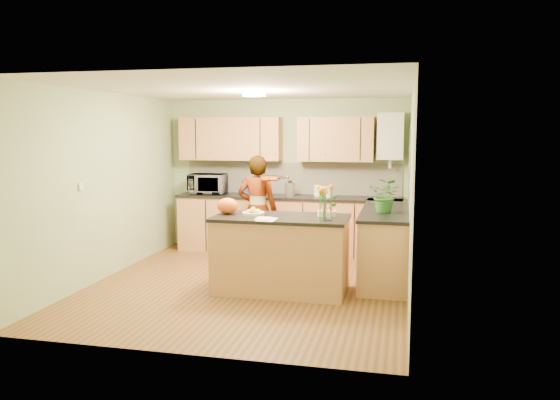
# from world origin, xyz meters

# --- Properties ---
(floor) EXTENTS (4.50, 4.50, 0.00)m
(floor) POSITION_xyz_m (0.00, 0.00, 0.00)
(floor) COLOR brown
(floor) RESTS_ON ground
(ceiling) EXTENTS (4.00, 4.50, 0.02)m
(ceiling) POSITION_xyz_m (0.00, 0.00, 2.50)
(ceiling) COLOR silver
(ceiling) RESTS_ON wall_back
(wall_back) EXTENTS (4.00, 0.02, 2.50)m
(wall_back) POSITION_xyz_m (0.00, 2.25, 1.25)
(wall_back) COLOR #89A173
(wall_back) RESTS_ON floor
(wall_front) EXTENTS (4.00, 0.02, 2.50)m
(wall_front) POSITION_xyz_m (0.00, -2.25, 1.25)
(wall_front) COLOR #89A173
(wall_front) RESTS_ON floor
(wall_left) EXTENTS (0.02, 4.50, 2.50)m
(wall_left) POSITION_xyz_m (-2.00, 0.00, 1.25)
(wall_left) COLOR #89A173
(wall_left) RESTS_ON floor
(wall_right) EXTENTS (0.02, 4.50, 2.50)m
(wall_right) POSITION_xyz_m (2.00, 0.00, 1.25)
(wall_right) COLOR #89A173
(wall_right) RESTS_ON floor
(back_counter) EXTENTS (3.64, 0.62, 0.94)m
(back_counter) POSITION_xyz_m (0.10, 1.95, 0.47)
(back_counter) COLOR #A16D40
(back_counter) RESTS_ON floor
(right_counter) EXTENTS (0.62, 2.24, 0.94)m
(right_counter) POSITION_xyz_m (1.70, 0.85, 0.47)
(right_counter) COLOR #A16D40
(right_counter) RESTS_ON floor
(splashback) EXTENTS (3.60, 0.02, 0.52)m
(splashback) POSITION_xyz_m (0.10, 2.23, 1.20)
(splashback) COLOR beige
(splashback) RESTS_ON back_counter
(upper_cabinets) EXTENTS (3.20, 0.34, 0.70)m
(upper_cabinets) POSITION_xyz_m (-0.18, 2.08, 1.85)
(upper_cabinets) COLOR #A16D40
(upper_cabinets) RESTS_ON wall_back
(boiler) EXTENTS (0.40, 0.30, 0.86)m
(boiler) POSITION_xyz_m (1.70, 2.09, 1.90)
(boiler) COLOR silver
(boiler) RESTS_ON wall_back
(window_right) EXTENTS (0.01, 1.30, 1.05)m
(window_right) POSITION_xyz_m (1.99, 0.60, 1.55)
(window_right) COLOR silver
(window_right) RESTS_ON wall_right
(light_switch) EXTENTS (0.02, 0.09, 0.09)m
(light_switch) POSITION_xyz_m (-1.99, -0.60, 1.30)
(light_switch) COLOR silver
(light_switch) RESTS_ON wall_left
(ceiling_lamp) EXTENTS (0.30, 0.30, 0.07)m
(ceiling_lamp) POSITION_xyz_m (0.00, 0.30, 2.46)
(ceiling_lamp) COLOR #FFEABF
(ceiling_lamp) RESTS_ON ceiling
(peninsula_island) EXTENTS (1.65, 0.84, 0.94)m
(peninsula_island) POSITION_xyz_m (0.46, -0.16, 0.47)
(peninsula_island) COLOR #A16D40
(peninsula_island) RESTS_ON floor
(fruit_dish) EXTENTS (0.28, 0.28, 0.10)m
(fruit_dish) POSITION_xyz_m (0.11, -0.16, 0.98)
(fruit_dish) COLOR #F3EAC2
(fruit_dish) RESTS_ON peninsula_island
(orange_bowl) EXTENTS (0.23, 0.23, 0.14)m
(orange_bowl) POSITION_xyz_m (1.01, -0.01, 1.00)
(orange_bowl) COLOR #F3EAC2
(orange_bowl) RESTS_ON peninsula_island
(flower_vase) EXTENTS (0.24, 0.24, 0.45)m
(flower_vase) POSITION_xyz_m (1.06, -0.34, 1.24)
(flower_vase) COLOR silver
(flower_vase) RESTS_ON peninsula_island
(orange_bag) EXTENTS (0.34, 0.32, 0.20)m
(orange_bag) POSITION_xyz_m (-0.24, -0.11, 1.04)
(orange_bag) COLOR #FF5C15
(orange_bag) RESTS_ON peninsula_island
(papers) EXTENTS (0.21, 0.29, 0.01)m
(papers) POSITION_xyz_m (0.36, -0.46, 0.95)
(papers) COLOR white
(papers) RESTS_ON peninsula_island
(violinist) EXTENTS (0.61, 0.41, 1.63)m
(violinist) POSITION_xyz_m (-0.19, 1.15, 0.81)
(violinist) COLOR #EAA98F
(violinist) RESTS_ON floor
(violin) EXTENTS (0.64, 0.56, 0.16)m
(violin) POSITION_xyz_m (0.01, 0.93, 1.30)
(violin) COLOR #4B1804
(violin) RESTS_ON violinist
(microwave) EXTENTS (0.62, 0.44, 0.33)m
(microwave) POSITION_xyz_m (-1.27, 1.94, 1.11)
(microwave) COLOR silver
(microwave) RESTS_ON back_counter
(blue_box) EXTENTS (0.35, 0.31, 0.24)m
(blue_box) POSITION_xyz_m (-0.52, 1.98, 1.06)
(blue_box) COLOR #213899
(blue_box) RESTS_ON back_counter
(kettle) EXTENTS (0.16, 0.16, 0.30)m
(kettle) POSITION_xyz_m (0.14, 1.91, 1.06)
(kettle) COLOR #B6B6BB
(kettle) RESTS_ON back_counter
(jar_cream) EXTENTS (0.15, 0.15, 0.18)m
(jar_cream) POSITION_xyz_m (0.58, 1.98, 1.03)
(jar_cream) COLOR #F3EAC2
(jar_cream) RESTS_ON back_counter
(jar_white) EXTENTS (0.14, 0.14, 0.17)m
(jar_white) POSITION_xyz_m (0.76, 1.89, 1.03)
(jar_white) COLOR silver
(jar_white) RESTS_ON back_counter
(potted_plant) EXTENTS (0.49, 0.45, 0.44)m
(potted_plant) POSITION_xyz_m (1.70, 0.46, 1.16)
(potted_plant) COLOR #2A6822
(potted_plant) RESTS_ON right_counter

